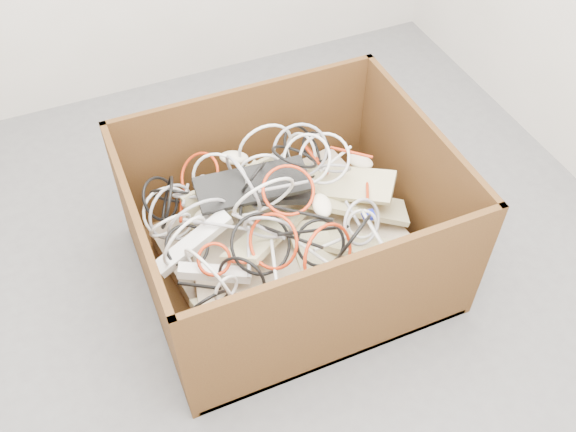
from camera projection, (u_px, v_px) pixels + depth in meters
name	position (u px, v px, depth m)	size (l,w,h in m)	color
ground	(281.00, 280.00, 2.56)	(3.00, 3.00, 0.00)	#525255
cardboard_box	(287.00, 245.00, 2.48)	(1.12, 0.94, 0.60)	#3D200F
keyboard_pile	(290.00, 220.00, 2.40)	(0.98, 0.79, 0.36)	beige
mice_scatter	(282.00, 205.00, 2.34)	(0.78, 0.73, 0.19)	beige
power_strip_left	(193.00, 243.00, 2.23)	(0.31, 0.06, 0.04)	white
power_strip_right	(215.00, 273.00, 2.18)	(0.25, 0.05, 0.04)	white
vga_plug	(369.00, 215.00, 2.33)	(0.04, 0.04, 0.02)	#0B15AB
cable_tangle	(255.00, 208.00, 2.29)	(0.96, 0.82, 0.46)	black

